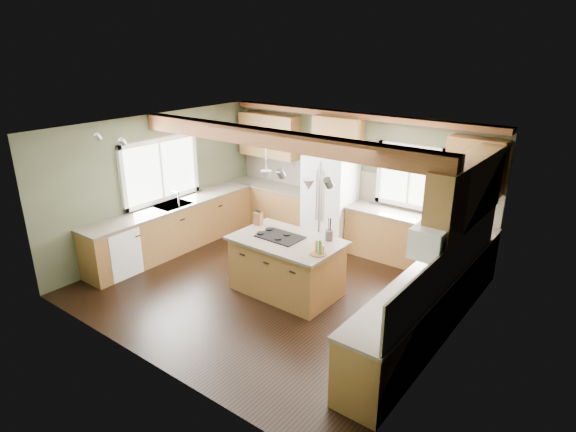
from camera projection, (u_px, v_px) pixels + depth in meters
The scene contains 37 objects.
floor at pixel (274, 287), 7.96m from camera, with size 5.60×5.60×0.00m, color black.
ceiling at pixel (273, 130), 7.06m from camera, with size 5.60×5.60×0.00m, color silver.
wall_back at pixel (354, 179), 9.38m from camera, with size 5.60×5.60×0.00m, color #414833.
wall_left at pixel (159, 183), 9.10m from camera, with size 5.00×5.00×0.00m, color #414833.
wall_right at pixel (451, 260), 5.92m from camera, with size 5.00×5.00×0.00m, color #414833.
ceiling_beam at pixel (274, 139), 7.12m from camera, with size 5.55×0.26×0.26m, color #5D2E1A.
soffit_trim at pixel (354, 115), 8.88m from camera, with size 5.55×0.20×0.10m, color #5D2E1A.
backsplash_back at pixel (353, 184), 9.40m from camera, with size 5.58×0.03×0.58m, color brown.
backsplash_right at pixel (450, 265), 6.00m from camera, with size 0.03×3.70×0.58m, color brown.
base_cab_back_left at pixel (273, 206), 10.47m from camera, with size 2.02×0.60×0.88m, color brown.
counter_back_left at pixel (273, 186), 10.31m from camera, with size 2.06×0.64×0.04m, color #4A4136.
base_cab_back_right at pixel (416, 243), 8.61m from camera, with size 2.62×0.60×0.88m, color brown.
counter_back_right at pixel (418, 218), 8.45m from camera, with size 2.66×0.64×0.04m, color #4A4136.
base_cab_left at pixel (175, 228), 9.26m from camera, with size 0.60×3.70×0.88m, color brown.
counter_left at pixel (173, 206), 9.11m from camera, with size 0.64×3.74×0.04m, color #4A4136.
base_cab_right at pixel (422, 311), 6.42m from camera, with size 0.60×3.70×0.88m, color brown.
counter_right at pixel (426, 281), 6.27m from camera, with size 0.64×3.74×0.04m, color #4A4136.
upper_cab_back_left at pixel (269, 136), 10.15m from camera, with size 1.40×0.35×0.90m, color brown.
upper_cab_over_fridge at pixel (338, 135), 9.13m from camera, with size 0.96×0.35×0.70m, color brown.
upper_cab_right at pixel (467, 190), 6.47m from camera, with size 0.35×2.20×0.90m, color brown.
upper_cab_back_corner at pixel (475, 166), 7.72m from camera, with size 0.90×0.35×0.90m, color brown.
window_left at pixel (160, 170), 9.04m from camera, with size 0.04×1.60×1.05m, color white.
window_back at pixel (410, 176), 8.63m from camera, with size 1.10×0.04×1.00m, color white.
sink at pixel (173, 205), 9.10m from camera, with size 0.50×0.65×0.03m, color #262628.
faucet at pixel (179, 200), 8.95m from camera, with size 0.02×0.02×0.28m, color #B2B2B7.
dishwasher at pixel (116, 251), 8.29m from camera, with size 0.60×0.60×0.84m, color white.
oven at pixel (376, 360), 5.46m from camera, with size 0.60×0.72×0.84m, color white.
microwave at pixel (434, 239), 5.92m from camera, with size 0.40×0.70×0.38m, color white.
pendant_left at pixel (266, 176), 7.42m from camera, with size 0.18×0.18×0.16m, color #B2B2B7.
pendant_right at pixel (309, 185), 6.95m from camera, with size 0.18×0.18×0.16m, color #B2B2B7.
refrigerator at pixel (330, 200), 9.40m from camera, with size 0.90×0.74×1.80m, color white.
island at pixel (287, 267), 7.68m from camera, with size 1.62×0.99×0.88m, color olive.
island_top at pixel (287, 240), 7.52m from camera, with size 1.72×1.10×0.04m, color #4A4136.
cooktop at pixel (280, 237), 7.59m from camera, with size 0.70×0.47×0.02m, color black.
knife_block at pixel (258, 219), 8.07m from camera, with size 0.13×0.10×0.22m, color brown.
utensil_crock at pixel (329, 235), 7.46m from camera, with size 0.12×0.12×0.16m, color #38322C.
bottle_tray at pixel (318, 247), 6.95m from camera, with size 0.24×0.24×0.22m, color brown, non-canonical shape.
Camera 1 is at (4.45, -5.49, 3.85)m, focal length 30.00 mm.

